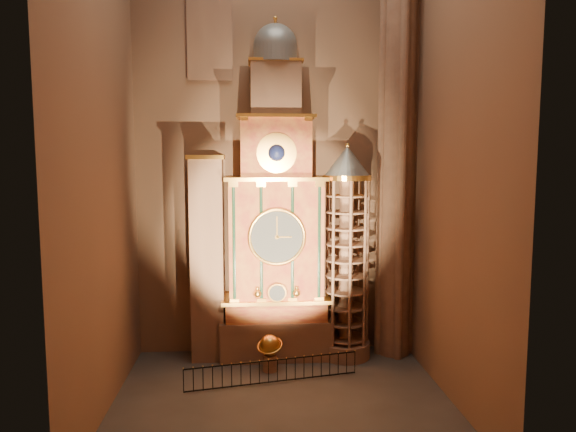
{
  "coord_description": "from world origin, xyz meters",
  "views": [
    {
      "loc": [
        -1.28,
        -20.29,
        9.92
      ],
      "look_at": [
        0.46,
        3.0,
        7.41
      ],
      "focal_mm": 32.0,
      "sensor_mm": 36.0,
      "label": 1
    }
  ],
  "objects": [
    {
      "name": "stair_turret",
      "position": [
        3.5,
        4.7,
        5.27
      ],
      "size": [
        2.5,
        2.5,
        10.8
      ],
      "color": "#8C634C",
      "rests_on": "floor"
    },
    {
      "name": "portrait_tower",
      "position": [
        -3.4,
        4.98,
        5.15
      ],
      "size": [
        1.8,
        1.6,
        10.2
      ],
      "color": "#8C634C",
      "rests_on": "floor"
    },
    {
      "name": "wall_back",
      "position": [
        0.0,
        6.0,
        11.0
      ],
      "size": [
        22.0,
        0.0,
        22.0
      ],
      "primitive_type": "plane",
      "rotation": [
        1.57,
        0.0,
        0.0
      ],
      "color": "#866248",
      "rests_on": "floor"
    },
    {
      "name": "wall_left",
      "position": [
        -7.0,
        0.0,
        11.0
      ],
      "size": [
        0.0,
        22.0,
        22.0
      ],
      "primitive_type": "plane",
      "rotation": [
        1.57,
        0.0,
        1.57
      ],
      "color": "#866248",
      "rests_on": "floor"
    },
    {
      "name": "floor",
      "position": [
        0.0,
        0.0,
        0.0
      ],
      "size": [
        14.0,
        14.0,
        0.0
      ],
      "primitive_type": "plane",
      "color": "#383330",
      "rests_on": "ground"
    },
    {
      "name": "stained_glass_window",
      "position": [
        -3.2,
        5.92,
        16.5
      ],
      "size": [
        2.2,
        0.14,
        5.2
      ],
      "color": "navy",
      "rests_on": "wall_back"
    },
    {
      "name": "wall_right",
      "position": [
        7.0,
        0.0,
        11.0
      ],
      "size": [
        0.0,
        22.0,
        22.0
      ],
      "primitive_type": "plane",
      "rotation": [
        1.57,
        0.0,
        -1.57
      ],
      "color": "#866248",
      "rests_on": "floor"
    },
    {
      "name": "celestial_globe",
      "position": [
        -0.39,
        3.15,
        1.05
      ],
      "size": [
        1.53,
        1.49,
        1.74
      ],
      "color": "#8C634C",
      "rests_on": "floor"
    },
    {
      "name": "gothic_pier",
      "position": [
        6.1,
        5.0,
        11.0
      ],
      "size": [
        2.04,
        2.04,
        22.0
      ],
      "color": "#8C634C",
      "rests_on": "floor"
    },
    {
      "name": "astronomical_clock",
      "position": [
        0.0,
        4.96,
        6.68
      ],
      "size": [
        5.6,
        2.41,
        16.7
      ],
      "color": "#8C634C",
      "rests_on": "floor"
    },
    {
      "name": "iron_railing",
      "position": [
        -0.31,
        1.72,
        0.57
      ],
      "size": [
        7.73,
        1.55,
        1.05
      ],
      "color": "black",
      "rests_on": "floor"
    }
  ]
}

